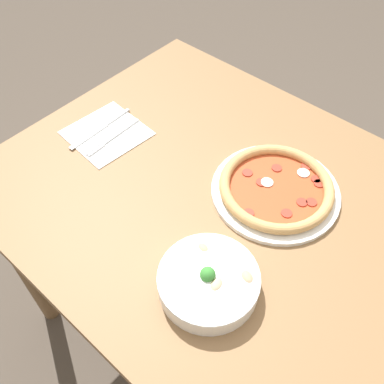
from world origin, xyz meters
TOP-DOWN VIEW (x-y plane):
  - ground_plane at (0.00, 0.00)m, footprint 8.00×8.00m
  - dining_table at (0.00, 0.00)m, footprint 1.20×0.90m
  - pizza at (-0.06, -0.09)m, footprint 0.31×0.31m
  - bowl at (-0.10, 0.21)m, footprint 0.21×0.21m
  - napkin at (0.41, 0.04)m, footprint 0.21×0.21m
  - fork at (0.38, 0.04)m, footprint 0.02×0.19m
  - knife at (0.44, 0.03)m, footprint 0.02×0.22m

SIDE VIEW (x-z plane):
  - ground_plane at x=0.00m, z-range 0.00..0.00m
  - dining_table at x=0.00m, z-range 0.28..1.06m
  - napkin at x=0.41m, z-range 0.78..0.78m
  - knife at x=0.44m, z-range 0.78..0.79m
  - fork at x=0.38m, z-range 0.78..0.79m
  - pizza at x=-0.06m, z-range 0.78..0.82m
  - bowl at x=-0.10m, z-range 0.77..0.84m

